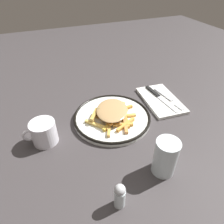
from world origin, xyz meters
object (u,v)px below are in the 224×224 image
(knife, at_px, (158,96))
(fork, at_px, (169,98))
(fries_heap, at_px, (113,113))
(plate, at_px, (112,117))
(salt_shaker, at_px, (120,196))
(napkin, at_px, (161,100))
(coffee_mug, at_px, (44,132))
(water_glass, at_px, (165,157))

(knife, bearing_deg, fork, 135.12)
(fries_heap, height_order, fork, fries_heap)
(plate, height_order, salt_shaker, salt_shaker)
(salt_shaker, bearing_deg, napkin, -134.65)
(knife, relative_size, coffee_mug, 1.98)
(plate, bearing_deg, salt_shaker, 71.31)
(fork, relative_size, salt_shaker, 2.29)
(fries_heap, xyz_separation_m, water_glass, (-0.05, 0.26, 0.02))
(salt_shaker, bearing_deg, knife, -132.99)
(knife, height_order, salt_shaker, salt_shaker)
(coffee_mug, bearing_deg, fries_heap, -175.75)
(napkin, bearing_deg, plate, 8.06)
(plate, xyz_separation_m, knife, (-0.23, -0.05, 0.01))
(water_glass, bearing_deg, knife, -120.16)
(plate, distance_m, knife, 0.24)
(napkin, height_order, knife, knife)
(plate, bearing_deg, napkin, -171.94)
(plate, distance_m, fries_heap, 0.03)
(plate, xyz_separation_m, napkin, (-0.23, -0.03, -0.00))
(water_glass, relative_size, coffee_mug, 1.05)
(napkin, xyz_separation_m, knife, (0.00, -0.02, 0.01))
(fries_heap, distance_m, coffee_mug, 0.25)
(coffee_mug, bearing_deg, knife, -171.01)
(fries_heap, bearing_deg, coffee_mug, 4.25)
(fork, relative_size, knife, 0.84)
(plate, relative_size, water_glass, 2.56)
(water_glass, height_order, salt_shaker, water_glass)
(napkin, height_order, salt_shaker, salt_shaker)
(salt_shaker, bearing_deg, water_glass, -163.20)
(fries_heap, height_order, salt_shaker, salt_shaker)
(fork, distance_m, knife, 0.04)
(water_glass, xyz_separation_m, coffee_mug, (0.29, -0.24, -0.02))
(napkin, relative_size, fork, 1.26)
(fries_heap, height_order, water_glass, water_glass)
(plate, xyz_separation_m, fries_heap, (-0.00, 0.01, 0.02))
(coffee_mug, xyz_separation_m, salt_shaker, (-0.14, 0.29, -0.00))
(coffee_mug, relative_size, salt_shaker, 1.38)
(plate, distance_m, fork, 0.26)
(fries_heap, height_order, coffee_mug, coffee_mug)
(napkin, height_order, water_glass, water_glass)
(plate, height_order, water_glass, water_glass)
(napkin, bearing_deg, coffee_mug, 6.75)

